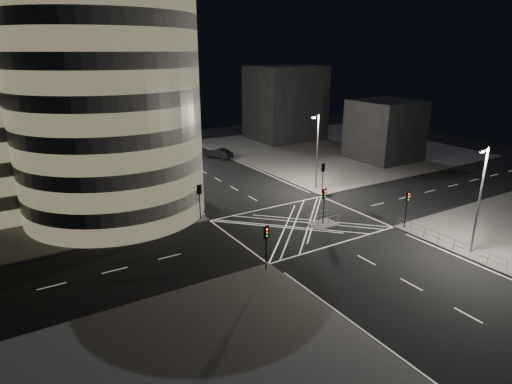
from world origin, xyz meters
TOP-DOWN VIEW (x-y plane):
  - ground at (0.00, 0.00)m, footprint 120.00×120.00m
  - sidewalk_far_right at (29.00, 27.00)m, footprint 42.00×42.00m
  - central_island at (2.00, -1.50)m, footprint 3.00×2.00m
  - office_tower_curved at (-20.74, 18.74)m, footprint 30.00×29.00m
  - office_block_rear at (-22.00, 42.00)m, footprint 24.00×16.00m
  - building_right_far at (26.00, 40.00)m, footprint 14.00×12.00m
  - building_right_near at (30.00, 16.00)m, footprint 10.00×10.00m
  - building_far_end at (-4.00, 58.00)m, footprint 18.00×8.00m
  - tree_a at (-10.50, 9.00)m, footprint 4.71×4.71m
  - tree_b at (-10.50, 15.00)m, footprint 5.28×5.28m
  - tree_c at (-10.50, 21.00)m, footprint 4.19×4.19m
  - tree_d at (-10.50, 27.00)m, footprint 5.71×5.71m
  - tree_e at (-10.50, 33.00)m, footprint 4.59×4.59m
  - traffic_signal_fl at (-8.80, 6.80)m, footprint 0.55×0.22m
  - traffic_signal_nl at (-8.80, -6.80)m, footprint 0.55×0.22m
  - traffic_signal_fr at (8.80, 6.80)m, footprint 0.55×0.22m
  - traffic_signal_nr at (8.80, -6.80)m, footprint 0.55×0.22m
  - traffic_signal_island at (2.00, -1.50)m, footprint 0.55×0.22m
  - street_lamp_left_near at (-9.44, 12.00)m, footprint 1.25×0.25m
  - street_lamp_left_far at (-9.44, 30.00)m, footprint 1.25×0.25m
  - street_lamp_right_far at (9.44, 9.00)m, footprint 1.25×0.25m
  - street_lamp_right_near at (9.44, -14.00)m, footprint 1.25×0.25m
  - railing_near_right at (8.30, -12.15)m, footprint 0.06×11.70m
  - railing_island_south at (2.00, -2.40)m, footprint 2.80×0.06m
  - railing_island_north at (2.00, -0.60)m, footprint 2.80×0.06m
  - sedan at (6.09, 31.72)m, footprint 3.76×5.48m

SIDE VIEW (x-z plane):
  - ground at x=0.00m, z-range 0.00..0.00m
  - sidewalk_far_right at x=29.00m, z-range 0.00..0.15m
  - central_island at x=2.00m, z-range 0.00..0.15m
  - railing_near_right at x=8.30m, z-range 0.15..1.25m
  - railing_island_south at x=2.00m, z-range 0.15..1.25m
  - railing_island_north at x=2.00m, z-range 0.15..1.25m
  - sedan at x=6.09m, z-range 0.00..1.71m
  - traffic_signal_fl at x=-8.80m, z-range 0.91..4.91m
  - traffic_signal_nl at x=-8.80m, z-range 0.91..4.91m
  - traffic_signal_fr at x=8.80m, z-range 0.91..4.91m
  - traffic_signal_nr at x=8.80m, z-range 0.91..4.91m
  - traffic_signal_island at x=2.00m, z-range 0.91..4.91m
  - tree_c at x=-10.50m, z-range 0.97..7.43m
  - tree_a at x=-10.50m, z-range 1.02..8.21m
  - tree_b at x=-10.50m, z-range 0.92..8.54m
  - tree_e at x=-10.50m, z-range 1.18..8.53m
  - building_right_near at x=30.00m, z-range 0.15..10.15m
  - tree_d at x=-10.50m, z-range 1.13..9.68m
  - street_lamp_left_near at x=-9.44m, z-range 0.54..10.54m
  - street_lamp_left_far at x=-9.44m, z-range 0.54..10.54m
  - street_lamp_right_far at x=9.44m, z-range 0.54..10.54m
  - street_lamp_right_near at x=9.44m, z-range 0.54..10.54m
  - building_right_far at x=26.00m, z-range 0.15..15.15m
  - building_far_end at x=-4.00m, z-range 0.00..18.00m
  - office_block_rear at x=-22.00m, z-range 0.15..22.15m
  - office_tower_curved at x=-20.74m, z-range -0.95..26.25m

